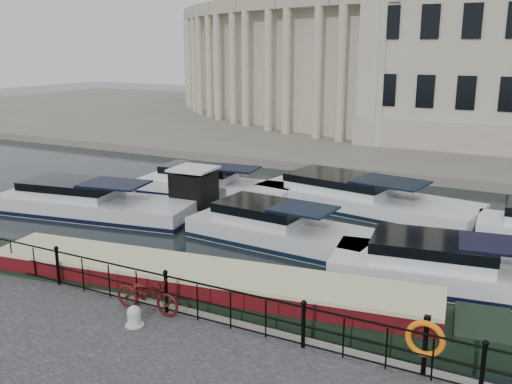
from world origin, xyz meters
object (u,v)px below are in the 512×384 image
harbour_hut (194,192)px  narrowboat (202,294)px  bicycle (147,294)px  mooring_bollard (134,316)px  life_ring_post (425,340)px

harbour_hut → narrowboat: bearing=-58.5°
bicycle → harbour_hut: size_ratio=0.73×
mooring_bollard → narrowboat: bearing=84.2°
mooring_bollard → life_ring_post: 7.19m
life_ring_post → harbour_hut: bearing=141.8°
bicycle → life_ring_post: bearing=-90.4°
bicycle → life_ring_post: size_ratio=1.40×
bicycle → life_ring_post: life_ring_post is taller
harbour_hut → mooring_bollard: bearing=-66.9°
harbour_hut → bicycle: bearing=-65.9°
bicycle → mooring_bollard: 0.84m
mooring_bollard → harbour_hut: 12.25m
bicycle → mooring_bollard: (0.18, -0.78, -0.26)m
bicycle → narrowboat: size_ratio=0.11×
life_ring_post → harbour_hut: (-12.54, 9.87, -0.48)m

